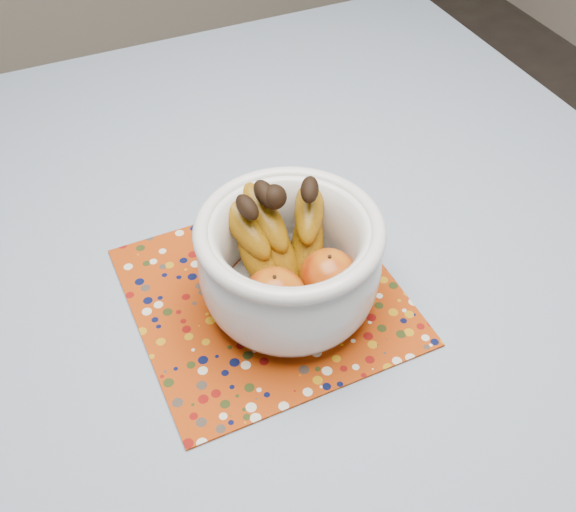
{
  "coord_description": "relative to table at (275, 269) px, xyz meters",
  "views": [
    {
      "loc": [
        -0.29,
        -0.7,
        1.49
      ],
      "look_at": [
        -0.04,
        -0.14,
        0.85
      ],
      "focal_mm": 42.0,
      "sensor_mm": 36.0,
      "label": 1
    }
  ],
  "objects": [
    {
      "name": "table",
      "position": [
        0.0,
        0.0,
        0.0
      ],
      "size": [
        1.2,
        1.2,
        0.75
      ],
      "color": "brown",
      "rests_on": "ground"
    },
    {
      "name": "tablecloth",
      "position": [
        0.0,
        0.0,
        0.08
      ],
      "size": [
        1.32,
        1.32,
        0.01
      ],
      "primitive_type": "cube",
      "color": "slate",
      "rests_on": "table"
    },
    {
      "name": "placemat",
      "position": [
        -0.06,
        -0.12,
        0.09
      ],
      "size": [
        0.37,
        0.37,
        0.0
      ],
      "primitive_type": "cube",
      "rotation": [
        0.0,
        0.0,
        0.01
      ],
      "color": "#9A3108",
      "rests_on": "tablecloth"
    },
    {
      "name": "fruit_bowl",
      "position": [
        -0.04,
        -0.13,
        0.18
      ],
      "size": [
        0.25,
        0.25,
        0.18
      ],
      "color": "silver",
      "rests_on": "placemat"
    }
  ]
}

